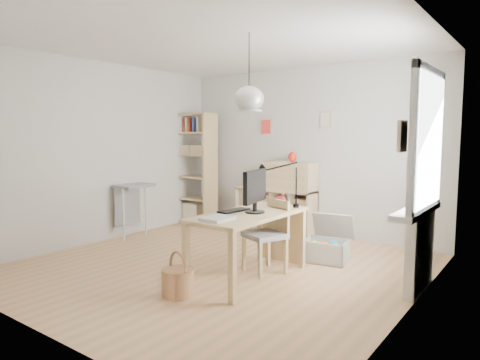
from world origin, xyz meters
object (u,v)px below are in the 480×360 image
Objects in this scene: desk at (249,221)px; cube_shelf at (275,213)px; storage_chest at (327,246)px; drawer_chest at (291,176)px; tall_bookshelf at (194,164)px; monitor at (255,189)px; chair at (269,231)px.

desk reaches higher than cube_shelf.
cube_shelf is at bearing 135.59° from storage_chest.
storage_chest is 1.71m from drawer_chest.
desk is at bearing -37.01° from tall_bookshelf.
drawer_chest is (-0.71, 2.19, 0.29)m from desk.
cube_shelf is 2.57× the size of monitor.
chair is 2.05m from drawer_chest.
cube_shelf is at bearing 114.61° from desk.
drawer_chest is at bearing 97.79° from monitor.
cube_shelf is at bearing 10.19° from tall_bookshelf.
storage_chest is (1.44, -1.07, -0.11)m from cube_shelf.
cube_shelf is 1.64× the size of chair.
drawer_chest is at bearing 7.28° from tall_bookshelf.
desk is 0.75× the size of tall_bookshelf.
desk is 3.27m from tall_bookshelf.
tall_bookshelf reaches higher than desk.
chair is at bearing -122.06° from storage_chest.
cube_shelf is 0.70× the size of tall_bookshelf.
chair is at bearing -60.41° from cube_shelf.
monitor reaches higher than desk.
monitor is at bearing 30.08° from desk.
chair is at bearing 79.43° from monitor.
chair reaches higher than storage_chest.
monitor is (-0.36, -1.12, 0.83)m from storage_chest.
desk is 1.76× the size of chair.
drawer_chest is (-0.77, 2.16, -0.07)m from monitor.
drawer_chest is (1.88, 0.24, -0.14)m from tall_bookshelf.
tall_bookshelf is at bearing 132.28° from monitor.
cube_shelf is 1.74× the size of drawer_chest.
storage_chest is at bearing 88.75° from chair.
cube_shelf is at bearing 104.40° from monitor.
chair is 0.61m from monitor.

